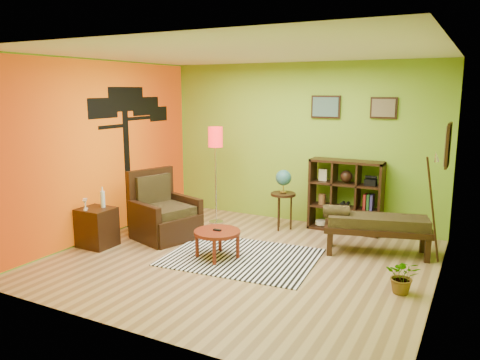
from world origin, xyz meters
The scene contains 11 objects.
ground centered at (0.00, 0.00, 0.00)m, with size 5.00×5.00×0.00m, color tan.
room_shell centered at (-0.09, 0.01, 1.80)m, with size 5.04×4.54×2.82m.
zebra_rug centered at (-0.04, 0.09, 0.01)m, with size 2.06×1.55×0.01m, color white.
coffee_table centered at (-0.33, -0.08, 0.34)m, with size 0.65×0.65×0.42m.
armchair centered at (-1.59, 0.35, 0.33)m, with size 1.11×1.10×1.08m.
side_cabinet centered at (-2.20, -0.48, 0.30)m, with size 0.50×0.45×0.90m.
floor_lamp centered at (-1.25, 1.44, 1.38)m, with size 0.26×0.26×1.71m.
globe_table centered at (-0.05, 1.64, 0.77)m, with size 0.42×0.42×1.02m.
cube_shelf centered at (0.91, 2.03, 0.60)m, with size 1.20×0.35×1.20m.
bench centered at (1.57, 1.13, 0.44)m, with size 1.58×0.90×0.69m.
potted_plant centered at (2.17, -0.08, 0.17)m, with size 0.38×0.42×0.33m, color #26661E.
Camera 1 is at (2.87, -5.48, 2.33)m, focal length 35.00 mm.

